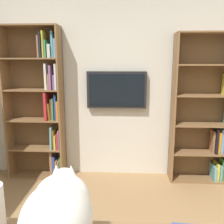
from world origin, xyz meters
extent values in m
cube|color=beige|center=(0.00, -2.23, 1.35)|extent=(4.52, 0.06, 2.70)
cube|color=brown|center=(-0.74, -2.04, 1.00)|extent=(0.02, 0.28, 2.00)
cube|color=brown|center=(-1.16, -2.17, 1.00)|extent=(0.87, 0.01, 2.00)
cube|color=brown|center=(-1.16, -2.04, 0.01)|extent=(0.83, 0.27, 0.02)
cube|color=brown|center=(-1.16, -2.04, 0.41)|extent=(0.83, 0.27, 0.02)
cube|color=brown|center=(-1.16, -2.04, 0.80)|extent=(0.83, 0.27, 0.02)
cube|color=brown|center=(-1.16, -2.04, 1.20)|extent=(0.83, 0.27, 0.02)
cube|color=brown|center=(-1.16, -2.04, 1.59)|extent=(0.83, 0.27, 0.02)
cube|color=brown|center=(-1.16, -2.04, 1.99)|extent=(0.83, 0.27, 0.02)
cube|color=gold|center=(-1.47, -2.02, 0.15)|extent=(0.03, 0.22, 0.27)
cube|color=#407C3C|center=(-1.44, -2.05, 0.17)|extent=(0.02, 0.16, 0.30)
cube|color=#5C95A7|center=(-1.41, -2.04, 0.13)|extent=(0.03, 0.20, 0.21)
cube|color=gold|center=(-1.37, -2.04, 0.14)|extent=(0.04, 0.18, 0.23)
cube|color=#62A1AD|center=(-1.33, -2.04, 0.12)|extent=(0.04, 0.23, 0.21)
cube|color=#5D8DAE|center=(-1.44, -2.03, 0.55)|extent=(0.02, 0.20, 0.27)
cube|color=#709BB4|center=(-1.40, -2.03, 0.58)|extent=(0.04, 0.12, 0.33)
cube|color=orange|center=(-1.36, -2.05, 0.56)|extent=(0.05, 0.18, 0.29)
cube|color=black|center=(-1.32, -2.04, 0.59)|extent=(0.03, 0.22, 0.34)
cube|color=#9C6845|center=(-1.29, -2.05, 0.57)|extent=(0.03, 0.15, 0.30)
cube|color=brown|center=(0.78, -2.04, 1.05)|extent=(0.02, 0.28, 2.10)
cube|color=brown|center=(1.54, -2.04, 1.05)|extent=(0.02, 0.28, 2.10)
cube|color=brown|center=(1.16, -2.17, 1.05)|extent=(0.78, 0.01, 2.10)
cube|color=brown|center=(1.16, -2.04, 0.01)|extent=(0.73, 0.27, 0.02)
cube|color=brown|center=(1.16, -2.04, 0.43)|extent=(0.73, 0.27, 0.02)
cube|color=brown|center=(1.16, -2.04, 0.84)|extent=(0.73, 0.27, 0.02)
cube|color=brown|center=(1.16, -2.04, 1.26)|extent=(0.73, 0.27, 0.02)
cube|color=brown|center=(1.16, -2.04, 1.67)|extent=(0.73, 0.27, 0.02)
cube|color=brown|center=(1.16, -2.04, 2.09)|extent=(0.73, 0.27, 0.02)
cube|color=#41834B|center=(0.82, -2.03, 0.16)|extent=(0.02, 0.17, 0.29)
cube|color=#A06C37|center=(0.84, -2.02, 0.14)|extent=(0.02, 0.18, 0.24)
cube|color=#916148|center=(0.87, -2.04, 0.14)|extent=(0.03, 0.24, 0.25)
cube|color=#324691|center=(0.91, -2.03, 0.17)|extent=(0.03, 0.16, 0.30)
cube|color=#8E6648|center=(0.95, -2.02, 0.20)|extent=(0.04, 0.13, 0.37)
cube|color=#864E7B|center=(0.82, -2.03, 0.57)|extent=(0.02, 0.22, 0.27)
cube|color=#AD332F|center=(0.85, -2.03, 0.55)|extent=(0.02, 0.17, 0.22)
cube|color=gold|center=(0.87, -2.04, 0.53)|extent=(0.02, 0.21, 0.19)
cube|color=gold|center=(0.90, -2.05, 0.57)|extent=(0.02, 0.18, 0.27)
cube|color=#699AA7|center=(0.93, -2.02, 0.59)|extent=(0.04, 0.18, 0.32)
cube|color=orange|center=(0.82, -2.03, 0.98)|extent=(0.03, 0.21, 0.26)
cube|color=#26468D|center=(0.85, -2.02, 1.02)|extent=(0.02, 0.15, 0.35)
cube|color=#34784E|center=(0.88, -2.04, 1.00)|extent=(0.02, 0.21, 0.30)
cube|color=#955F39|center=(0.91, -2.05, 0.99)|extent=(0.03, 0.13, 0.28)
cube|color=#EAB846|center=(0.94, -2.03, 0.96)|extent=(0.03, 0.13, 0.23)
cube|color=#B5282D|center=(0.98, -2.03, 1.04)|extent=(0.03, 0.24, 0.38)
cube|color=silver|center=(0.82, -2.02, 1.44)|extent=(0.03, 0.22, 0.34)
cube|color=slate|center=(0.86, -2.04, 1.36)|extent=(0.03, 0.19, 0.19)
cube|color=#86537C|center=(0.89, -2.04, 1.43)|extent=(0.03, 0.24, 0.32)
cube|color=#99664D|center=(0.93, -2.04, 1.37)|extent=(0.03, 0.17, 0.20)
cube|color=silver|center=(0.96, -2.02, 1.44)|extent=(0.03, 0.16, 0.35)
cube|color=#6091B3|center=(0.82, -2.02, 1.80)|extent=(0.03, 0.14, 0.24)
cube|color=#5B9CA9|center=(0.86, -2.04, 1.85)|extent=(0.03, 0.14, 0.33)
cube|color=silver|center=(0.90, -2.02, 1.77)|extent=(0.04, 0.15, 0.17)
cube|color=#3E7E4A|center=(0.94, -2.04, 1.79)|extent=(0.02, 0.21, 0.22)
cube|color=gold|center=(0.97, -2.03, 1.85)|extent=(0.02, 0.17, 0.34)
cube|color=black|center=(1.00, -2.03, 1.84)|extent=(0.02, 0.22, 0.32)
cube|color=#8F5F4C|center=(1.03, -2.02, 1.82)|extent=(0.02, 0.18, 0.28)
cube|color=black|center=(0.03, -2.15, 1.25)|extent=(0.82, 0.06, 0.51)
cube|color=black|center=(0.03, -2.12, 1.25)|extent=(0.75, 0.01, 0.44)
ellipsoid|color=white|center=(0.23, 0.22, 0.90)|extent=(0.34, 0.46, 0.35)
ellipsoid|color=white|center=(0.23, 0.12, 0.94)|extent=(0.29, 0.25, 0.26)
sphere|color=white|center=(0.23, 0.06, 1.01)|extent=(0.14, 0.14, 0.14)
cone|color=white|center=(0.19, 0.06, 1.07)|extent=(0.06, 0.06, 0.08)
cone|color=white|center=(0.27, 0.06, 1.07)|extent=(0.06, 0.06, 0.08)
cone|color=beige|center=(0.19, 0.07, 1.06)|extent=(0.04, 0.04, 0.05)
cone|color=beige|center=(0.27, 0.07, 1.06)|extent=(0.04, 0.04, 0.05)
camera|label=1|loc=(-0.09, 1.24, 1.63)|focal=39.53mm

